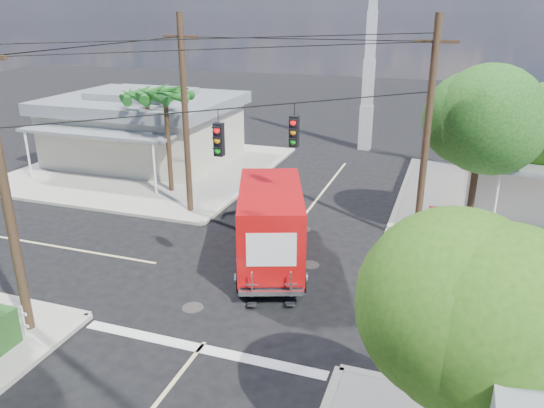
% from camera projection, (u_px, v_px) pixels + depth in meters
% --- Properties ---
extents(ground, '(120.00, 120.00, 0.00)m').
position_uv_depth(ground, '(254.00, 280.00, 18.97)').
color(ground, black).
rests_on(ground, ground).
extents(sidewalk_nw, '(14.12, 14.12, 0.14)m').
position_uv_depth(sidewalk_nw, '(150.00, 168.00, 31.92)').
color(sidewalk_nw, '#A39E93').
rests_on(sidewalk_nw, ground).
extents(road_markings, '(32.00, 32.00, 0.01)m').
position_uv_depth(road_markings, '(238.00, 300.00, 17.66)').
color(road_markings, beige).
rests_on(road_markings, ground).
extents(building_nw, '(10.80, 10.20, 4.30)m').
position_uv_depth(building_nw, '(145.00, 126.00, 32.92)').
color(building_nw, beige).
rests_on(building_nw, sidewalk_nw).
extents(radio_tower, '(0.80, 0.80, 17.00)m').
position_uv_depth(radio_tower, '(369.00, 65.00, 34.56)').
color(radio_tower, silver).
rests_on(radio_tower, ground).
extents(tree_ne_front, '(4.21, 4.14, 6.66)m').
position_uv_depth(tree_ne_front, '(482.00, 125.00, 21.08)').
color(tree_ne_front, '#422D1C').
rests_on(tree_ne_front, sidewalk_ne).
extents(tree_ne_back, '(3.77, 3.66, 5.82)m').
position_uv_depth(tree_ne_back, '(544.00, 132.00, 22.43)').
color(tree_ne_back, '#422D1C').
rests_on(tree_ne_back, sidewalk_ne).
extents(tree_se, '(3.67, 3.54, 5.62)m').
position_uv_depth(tree_se, '(483.00, 328.00, 8.99)').
color(tree_se, '#422D1C').
rests_on(tree_se, sidewalk_se).
extents(palm_nw_front, '(3.01, 3.08, 5.59)m').
position_uv_depth(palm_nw_front, '(165.00, 96.00, 26.16)').
color(palm_nw_front, '#422D1C').
rests_on(palm_nw_front, sidewalk_nw).
extents(palm_nw_back, '(3.01, 3.08, 5.19)m').
position_uv_depth(palm_nw_back, '(147.00, 97.00, 28.23)').
color(palm_nw_back, '#422D1C').
rests_on(palm_nw_back, sidewalk_nw).
extents(utility_poles, '(12.00, 10.68, 9.00)m').
position_uv_depth(utility_poles, '(227.00, 139.00, 19.25)').
color(utility_poles, '#473321').
rests_on(utility_poles, ground).
extents(vending_boxes, '(1.90, 0.50, 1.10)m').
position_uv_depth(vending_boxes, '(451.00, 222.00, 22.22)').
color(vending_boxes, '#A2131A').
rests_on(vending_boxes, sidewalk_ne).
extents(delivery_truck, '(4.41, 7.47, 3.11)m').
position_uv_depth(delivery_truck, '(270.00, 222.00, 19.94)').
color(delivery_truck, black).
rests_on(delivery_truck, ground).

